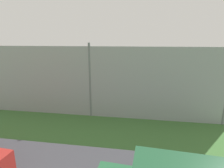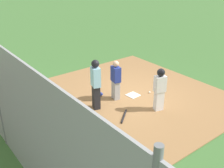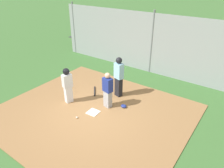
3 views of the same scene
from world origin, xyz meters
name	(u,v)px [view 1 (image 1 of 3)]	position (x,y,z in m)	size (l,w,h in m)	color
ground_plane	(109,88)	(0.00, 0.00, 0.00)	(140.00, 140.00, 0.00)	#3D6B33
dirt_infield	(109,88)	(0.00, 0.00, 0.01)	(7.20, 6.40, 0.03)	olive
home_plate	(109,87)	(0.00, 0.00, 0.04)	(0.44, 0.44, 0.02)	white
catcher	(104,79)	(-0.21, -0.70, 0.81)	(0.43, 0.33, 1.53)	#9E9EA3
umpire	(103,80)	(-0.07, -1.70, 1.00)	(0.44, 0.35, 1.82)	black
runner	(128,77)	(1.37, -0.03, 0.90)	(0.36, 0.44, 1.56)	silver
baseball_bat	(121,93)	(1.01, -1.32, 0.06)	(0.06, 0.06, 0.86)	black
catcher_mask	(95,90)	(-0.79, -1.02, 0.09)	(0.24, 0.20, 0.12)	navy
baseball	(114,85)	(0.26, 0.65, 0.07)	(0.07, 0.07, 0.07)	white
backstop_fence	(90,82)	(0.00, -4.93, 1.60)	(12.00, 0.10, 3.35)	#93999E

